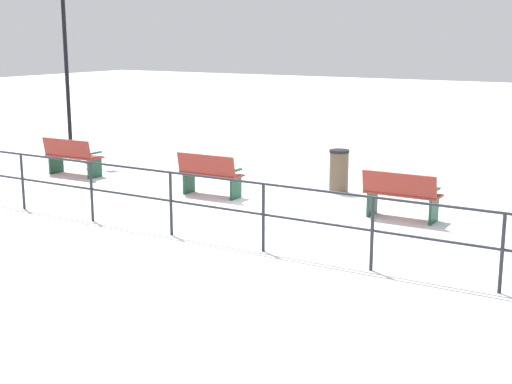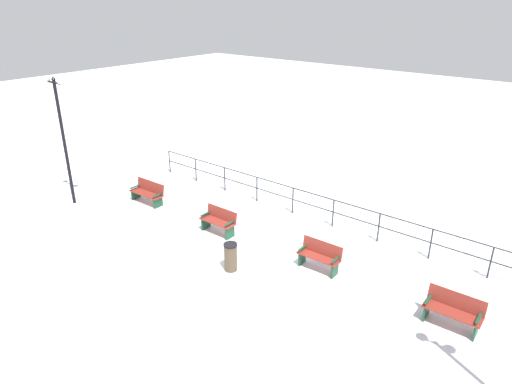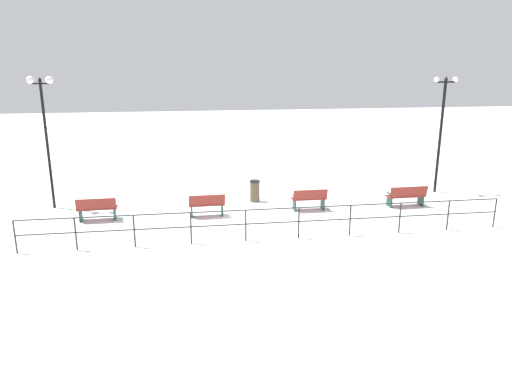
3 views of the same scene
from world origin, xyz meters
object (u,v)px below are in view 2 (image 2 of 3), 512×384
bench_third (320,256)px  trash_bin (231,257)px  bench_nearest (148,192)px  bench_fourth (453,311)px  lamppost_near (61,125)px  bench_second (219,221)px

bench_third → trash_bin: bearing=-51.7°
bench_nearest → bench_fourth: size_ratio=1.10×
bench_third → bench_fourth: bearing=86.4°
bench_fourth → lamppost_near: bearing=-83.8°
bench_fourth → trash_bin: bearing=-76.7°
bench_second → bench_third: bearing=92.3°
bench_third → lamppost_near: lamppost_near is taller
bench_nearest → lamppost_near: 4.13m
bench_nearest → lamppost_near: bearing=-51.2°
bench_second → bench_fourth: size_ratio=0.95×
bench_second → bench_third: size_ratio=1.00×
bench_second → trash_bin: trash_bin is taller
bench_nearest → bench_third: size_ratio=1.16×
bench_fourth → bench_nearest: bearing=-91.5°
bench_nearest → bench_second: 4.04m
bench_second → trash_bin: (1.54, 1.94, -0.01)m
bench_nearest → lamppost_near: size_ratio=0.31×
trash_bin → bench_nearest: bearing=-105.2°
bench_fourth → trash_bin: 6.33m
bench_second → lamppost_near: bearing=-74.4°
bench_third → trash_bin: trash_bin is taller
bench_nearest → bench_third: (-0.12, 8.07, 0.02)m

